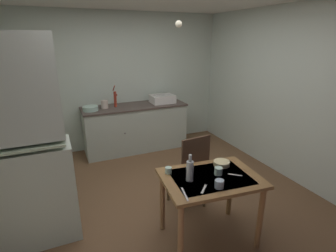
# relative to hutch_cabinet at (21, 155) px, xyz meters

# --- Properties ---
(ground_plane) EXTENTS (5.15, 5.15, 0.00)m
(ground_plane) POSITION_rel_hutch_cabinet_xyz_m (1.52, 0.15, -0.99)
(ground_plane) COLOR brown
(wall_back) EXTENTS (4.09, 0.10, 2.52)m
(wall_back) POSITION_rel_hutch_cabinet_xyz_m (1.52, 2.27, 0.27)
(wall_back) COLOR silver
(wall_back) RESTS_ON ground
(wall_right) EXTENTS (0.10, 4.25, 2.52)m
(wall_right) POSITION_rel_hutch_cabinet_xyz_m (3.57, 0.15, 0.27)
(wall_right) COLOR silver
(wall_right) RESTS_ON ground
(hutch_cabinet) EXTENTS (0.90, 0.44, 2.11)m
(hutch_cabinet) POSITION_rel_hutch_cabinet_xyz_m (0.00, 0.00, 0.00)
(hutch_cabinet) COLOR #B0BAAD
(hutch_cabinet) RESTS_ON ground
(counter_cabinet) EXTENTS (1.92, 0.64, 0.87)m
(counter_cabinet) POSITION_rel_hutch_cabinet_xyz_m (1.70, 1.90, -0.56)
(counter_cabinet) COLOR #B0BAAD
(counter_cabinet) RESTS_ON ground
(sink_basin) EXTENTS (0.44, 0.34, 0.15)m
(sink_basin) POSITION_rel_hutch_cabinet_xyz_m (2.26, 1.90, -0.05)
(sink_basin) COLOR white
(sink_basin) RESTS_ON counter_cabinet
(hand_pump) EXTENTS (0.05, 0.27, 0.39)m
(hand_pump) POSITION_rel_hutch_cabinet_xyz_m (1.36, 1.95, 0.04)
(hand_pump) COLOR maroon
(hand_pump) RESTS_ON counter_cabinet
(mixing_bowl_counter) EXTENTS (0.26, 0.26, 0.08)m
(mixing_bowl_counter) POSITION_rel_hutch_cabinet_xyz_m (0.90, 1.85, -0.09)
(mixing_bowl_counter) COLOR #ADD1C1
(mixing_bowl_counter) RESTS_ON counter_cabinet
(stoneware_crock) EXTENTS (0.12, 0.12, 0.14)m
(stoneware_crock) POSITION_rel_hutch_cabinet_xyz_m (1.15, 1.91, -0.05)
(stoneware_crock) COLOR beige
(stoneware_crock) RESTS_ON counter_cabinet
(dining_table) EXTENTS (1.03, 0.78, 0.74)m
(dining_table) POSITION_rel_hutch_cabinet_xyz_m (1.69, -0.72, -0.36)
(dining_table) COLOR brown
(dining_table) RESTS_ON ground
(chair_far_side) EXTENTS (0.43, 0.43, 0.98)m
(chair_far_side) POSITION_rel_hutch_cabinet_xyz_m (1.77, -0.16, -0.49)
(chair_far_side) COLOR #493720
(chair_far_side) RESTS_ON ground
(serving_bowl_wide) EXTENTS (0.18, 0.18, 0.05)m
(serving_bowl_wide) POSITION_rel_hutch_cabinet_xyz_m (1.94, -0.56, -0.23)
(serving_bowl_wide) COLOR beige
(serving_bowl_wide) RESTS_ON dining_table
(mug_tall) EXTENTS (0.08, 0.08, 0.08)m
(mug_tall) POSITION_rel_hutch_cabinet_xyz_m (1.79, -0.72, -0.21)
(mug_tall) COLOR #ADD1C1
(mug_tall) RESTS_ON dining_table
(teacup_mint) EXTENTS (0.07, 0.07, 0.07)m
(teacup_mint) POSITION_rel_hutch_cabinet_xyz_m (1.33, -0.49, -0.22)
(teacup_mint) COLOR #ADD1C1
(teacup_mint) RESTS_ON dining_table
(teacup_cream) EXTENTS (0.08, 0.08, 0.08)m
(teacup_cream) POSITION_rel_hutch_cabinet_xyz_m (1.65, -0.93, -0.21)
(teacup_cream) COLOR #9EB2C6
(teacup_cream) RESTS_ON dining_table
(glass_bottle) EXTENTS (0.07, 0.07, 0.27)m
(glass_bottle) POSITION_rel_hutch_cabinet_xyz_m (1.47, -0.70, -0.14)
(glass_bottle) COLOR #B7BCC1
(glass_bottle) RESTS_ON dining_table
(table_knife) EXTENTS (0.06, 0.21, 0.00)m
(table_knife) POSITION_rel_hutch_cabinet_xyz_m (1.31, -0.90, -0.25)
(table_knife) COLOR silver
(table_knife) RESTS_ON dining_table
(teaspoon_near_bowl) EXTENTS (0.12, 0.10, 0.00)m
(teaspoon_near_bowl) POSITION_rel_hutch_cabinet_xyz_m (1.94, -0.79, -0.25)
(teaspoon_near_bowl) COLOR beige
(teaspoon_near_bowl) RESTS_ON dining_table
(teaspoon_by_cup) EXTENTS (0.12, 0.13, 0.00)m
(teaspoon_by_cup) POSITION_rel_hutch_cabinet_xyz_m (1.51, -0.89, -0.25)
(teaspoon_by_cup) COLOR beige
(teaspoon_by_cup) RESTS_ON dining_table
(pendant_bulb) EXTENTS (0.08, 0.08, 0.08)m
(pendant_bulb) POSITION_rel_hutch_cabinet_xyz_m (1.78, 0.23, 1.22)
(pendant_bulb) COLOR #F9EFCC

